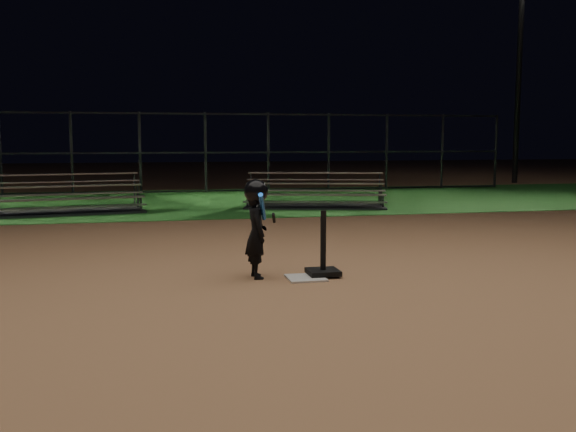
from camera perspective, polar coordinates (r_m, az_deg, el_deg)
The scene contains 9 objects.
ground at distance 7.90m, azimuth 1.57°, elevation -5.53°, with size 80.00×80.00×0.00m, color #A8744C.
grass_strip at distance 17.66m, azimuth -6.30°, elevation 1.30°, with size 60.00×8.00×0.01m, color #1D581C.
home_plate at distance 7.89m, azimuth 1.57°, elevation -5.45°, with size 0.45×0.45×0.02m, color beige.
batting_tee at distance 8.02m, azimuth 3.09°, elevation -4.11°, with size 0.38×0.38×0.79m.
child_batter at distance 7.86m, azimuth -2.79°, elevation -0.87°, with size 0.40×0.61×1.20m.
bleacher_left at distance 15.69m, azimuth -19.21°, elevation 0.92°, with size 3.80×2.28×0.87m.
bleacher_right at distance 16.13m, azimuth 2.38°, elevation 1.41°, with size 3.72×2.48×0.84m.
backstop_fence at distance 20.57m, azimuth -7.24°, elevation 5.53°, with size 20.08×0.08×2.50m.
light_pole_right at distance 26.57m, azimuth 19.72°, elevation 13.46°, with size 0.90×0.53×8.30m.
Camera 1 is at (-1.87, -7.48, 1.69)m, focal length 40.56 mm.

